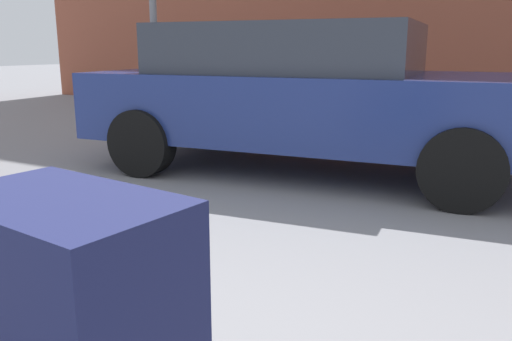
{
  "coord_description": "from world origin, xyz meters",
  "views": [
    {
      "loc": [
        1.05,
        -0.71,
        1.2
      ],
      "look_at": [
        0.0,
        1.2,
        0.69
      ],
      "focal_mm": 36.79,
      "sensor_mm": 36.0,
      "label": 1
    }
  ],
  "objects": [
    {
      "name": "duffel_bag_teal_rear_left",
      "position": [
        0.03,
        0.18,
        0.48
      ],
      "size": [
        0.62,
        0.39,
        0.28
      ],
      "primitive_type": "cube",
      "rotation": [
        0.0,
        0.0,
        0.13
      ],
      "color": "#144C51",
      "rests_on": "luggage_cart"
    },
    {
      "name": "parked_car",
      "position": [
        -1.0,
        4.04,
        0.76
      ],
      "size": [
        4.46,
        2.27,
        1.42
      ],
      "color": "navy",
      "rests_on": "ground_plane"
    },
    {
      "name": "no_parking_sign",
      "position": [
        -2.4,
        3.48,
        1.51
      ],
      "size": [
        0.5,
        0.07,
        2.45
      ],
      "color": "slate",
      "rests_on": "ground_plane"
    }
  ]
}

